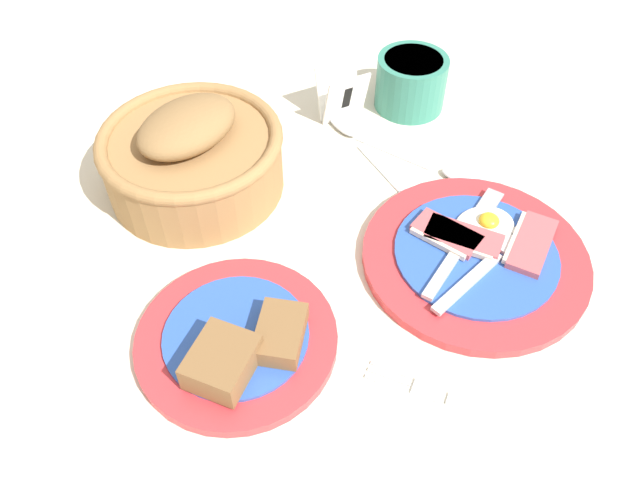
{
  "coord_description": "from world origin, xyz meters",
  "views": [
    {
      "loc": [
        -0.33,
        -0.3,
        0.53
      ],
      "look_at": [
        -0.08,
        0.08,
        0.02
      ],
      "focal_mm": 35.0,
      "sensor_mm": 36.0,
      "label": 1
    }
  ],
  "objects_px": {
    "sugar_cup": "(411,81)",
    "bread_basket": "(193,155)",
    "teaspoon_by_saucer": "(352,133)",
    "fork_on_cloth": "(466,404)",
    "bread_plate": "(238,341)",
    "teaspoon_near_cup": "(448,172)",
    "number_card": "(342,95)",
    "breakfast_plate": "(476,254)"
  },
  "relations": [
    {
      "from": "teaspoon_by_saucer",
      "to": "number_card",
      "type": "bearing_deg",
      "value": -11.58
    },
    {
      "from": "sugar_cup",
      "to": "teaspoon_near_cup",
      "type": "xyz_separation_m",
      "value": [
        -0.05,
        -0.14,
        -0.03
      ]
    },
    {
      "from": "breakfast_plate",
      "to": "fork_on_cloth",
      "type": "distance_m",
      "value": 0.18
    },
    {
      "from": "teaspoon_by_saucer",
      "to": "fork_on_cloth",
      "type": "height_order",
      "value": "teaspoon_by_saucer"
    },
    {
      "from": "number_card",
      "to": "teaspoon_near_cup",
      "type": "xyz_separation_m",
      "value": [
        0.04,
        -0.17,
        -0.03
      ]
    },
    {
      "from": "breakfast_plate",
      "to": "fork_on_cloth",
      "type": "bearing_deg",
      "value": -135.61
    },
    {
      "from": "sugar_cup",
      "to": "teaspoon_by_saucer",
      "type": "distance_m",
      "value": 0.11
    },
    {
      "from": "bread_basket",
      "to": "bread_plate",
      "type": "bearing_deg",
      "value": -106.77
    },
    {
      "from": "teaspoon_by_saucer",
      "to": "fork_on_cloth",
      "type": "xyz_separation_m",
      "value": [
        -0.14,
        -0.38,
        -0.0
      ]
    },
    {
      "from": "bread_plate",
      "to": "sugar_cup",
      "type": "bearing_deg",
      "value": 29.44
    },
    {
      "from": "bread_basket",
      "to": "teaspoon_by_saucer",
      "type": "relative_size",
      "value": 1.11
    },
    {
      "from": "bread_plate",
      "to": "fork_on_cloth",
      "type": "bearing_deg",
      "value": -49.7
    },
    {
      "from": "bread_basket",
      "to": "teaspoon_near_cup",
      "type": "height_order",
      "value": "bread_basket"
    },
    {
      "from": "teaspoon_near_cup",
      "to": "bread_plate",
      "type": "bearing_deg",
      "value": -99.55
    },
    {
      "from": "sugar_cup",
      "to": "number_card",
      "type": "bearing_deg",
      "value": 163.73
    },
    {
      "from": "bread_plate",
      "to": "fork_on_cloth",
      "type": "height_order",
      "value": "bread_plate"
    },
    {
      "from": "teaspoon_near_cup",
      "to": "fork_on_cloth",
      "type": "height_order",
      "value": "teaspoon_near_cup"
    },
    {
      "from": "sugar_cup",
      "to": "bread_basket",
      "type": "bearing_deg",
      "value": 177.73
    },
    {
      "from": "bread_basket",
      "to": "number_card",
      "type": "distance_m",
      "value": 0.23
    },
    {
      "from": "teaspoon_by_saucer",
      "to": "teaspoon_near_cup",
      "type": "bearing_deg",
      "value": -152.15
    },
    {
      "from": "fork_on_cloth",
      "to": "teaspoon_near_cup",
      "type": "bearing_deg",
      "value": -71.72
    },
    {
      "from": "bread_plate",
      "to": "fork_on_cloth",
      "type": "distance_m",
      "value": 0.22
    },
    {
      "from": "bread_basket",
      "to": "teaspoon_near_cup",
      "type": "bearing_deg",
      "value": -30.06
    },
    {
      "from": "fork_on_cloth",
      "to": "bread_plate",
      "type": "bearing_deg",
      "value": 6.9
    },
    {
      "from": "bread_basket",
      "to": "number_card",
      "type": "relative_size",
      "value": 2.94
    },
    {
      "from": "bread_plate",
      "to": "number_card",
      "type": "xyz_separation_m",
      "value": [
        0.3,
        0.25,
        0.03
      ]
    },
    {
      "from": "sugar_cup",
      "to": "number_card",
      "type": "relative_size",
      "value": 1.31
    },
    {
      "from": "bread_plate",
      "to": "teaspoon_by_saucer",
      "type": "bearing_deg",
      "value": 36.14
    },
    {
      "from": "number_card",
      "to": "fork_on_cloth",
      "type": "distance_m",
      "value": 0.45
    },
    {
      "from": "sugar_cup",
      "to": "number_card",
      "type": "height_order",
      "value": "number_card"
    },
    {
      "from": "bread_plate",
      "to": "teaspoon_by_saucer",
      "type": "xyz_separation_m",
      "value": [
        0.28,
        0.21,
        -0.01
      ]
    },
    {
      "from": "breakfast_plate",
      "to": "teaspoon_by_saucer",
      "type": "relative_size",
      "value": 1.27
    },
    {
      "from": "bread_plate",
      "to": "teaspoon_near_cup",
      "type": "relative_size",
      "value": 1.07
    },
    {
      "from": "bread_plate",
      "to": "teaspoon_near_cup",
      "type": "xyz_separation_m",
      "value": [
        0.34,
        0.08,
        -0.01
      ]
    },
    {
      "from": "breakfast_plate",
      "to": "teaspoon_by_saucer",
      "type": "xyz_separation_m",
      "value": [
        0.01,
        0.25,
        -0.0
      ]
    },
    {
      "from": "number_card",
      "to": "teaspoon_near_cup",
      "type": "height_order",
      "value": "number_card"
    },
    {
      "from": "bread_plate",
      "to": "fork_on_cloth",
      "type": "xyz_separation_m",
      "value": [
        0.14,
        -0.17,
        -0.01
      ]
    },
    {
      "from": "bread_plate",
      "to": "number_card",
      "type": "height_order",
      "value": "number_card"
    },
    {
      "from": "teaspoon_by_saucer",
      "to": "fork_on_cloth",
      "type": "distance_m",
      "value": 0.4
    },
    {
      "from": "number_card",
      "to": "teaspoon_by_saucer",
      "type": "relative_size",
      "value": 0.38
    },
    {
      "from": "teaspoon_near_cup",
      "to": "fork_on_cloth",
      "type": "distance_m",
      "value": 0.32
    },
    {
      "from": "fork_on_cloth",
      "to": "sugar_cup",
      "type": "bearing_deg",
      "value": -65.84
    }
  ]
}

